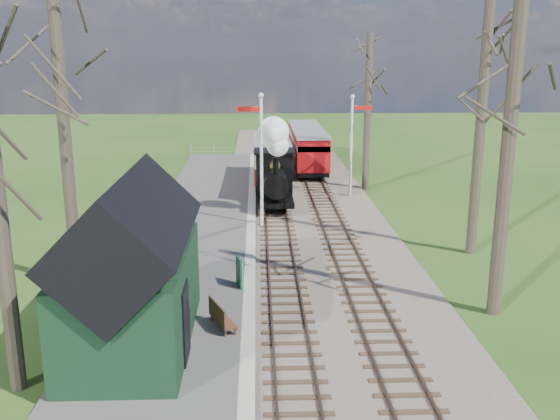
{
  "coord_description": "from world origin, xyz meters",
  "views": [
    {
      "loc": [
        -0.9,
        -11.97,
        8.04
      ],
      "look_at": [
        0.03,
        13.09,
        1.6
      ],
      "focal_mm": 40.0,
      "sensor_mm": 36.0,
      "label": 1
    }
  ],
  "objects": [
    {
      "name": "semaphore_far",
      "position": [
        4.37,
        22.0,
        3.35
      ],
      "size": [
        1.22,
        0.24,
        5.72
      ],
      "color": "silver",
      "rests_on": "ground"
    },
    {
      "name": "track_far",
      "position": [
        2.6,
        22.0,
        0.1
      ],
      "size": [
        1.6,
        60.0,
        0.15
      ],
      "color": "brown",
      "rests_on": "ground"
    },
    {
      "name": "person",
      "position": [
        -2.94,
        4.06,
        0.96
      ],
      "size": [
        0.43,
        0.59,
        1.51
      ],
      "primitive_type": "imported",
      "rotation": [
        0.0,
        0.0,
        1.44
      ],
      "color": "#1A1F2F",
      "rests_on": "platform"
    },
    {
      "name": "locomotive",
      "position": [
        -0.01,
        19.41,
        2.19
      ],
      "size": [
        1.91,
        4.46,
        4.78
      ],
      "color": "black",
      "rests_on": "ground"
    },
    {
      "name": "semaphore_near",
      "position": [
        -0.77,
        16.0,
        3.62
      ],
      "size": [
        1.22,
        0.24,
        6.22
      ],
      "color": "silver",
      "rests_on": "ground"
    },
    {
      "name": "sign_board",
      "position": [
        -1.54,
        8.09,
        0.71
      ],
      "size": [
        0.25,
        0.69,
        1.02
      ],
      "color": "#0F4828",
      "rests_on": "platform"
    },
    {
      "name": "distant_hills",
      "position": [
        1.4,
        64.38,
        -16.21
      ],
      "size": [
        114.4,
        48.0,
        22.02
      ],
      "color": "#385B23",
      "rests_on": "ground"
    },
    {
      "name": "station_shed",
      "position": [
        -4.3,
        4.0,
        2.27
      ],
      "size": [
        3.25,
        6.3,
        4.78
      ],
      "color": "black",
      "rests_on": "platform"
    },
    {
      "name": "fence_line",
      "position": [
        0.3,
        36.0,
        0.55
      ],
      "size": [
        12.6,
        0.08,
        1.0
      ],
      "color": "slate",
      "rests_on": "ground"
    },
    {
      "name": "bare_trees",
      "position": [
        1.33,
        10.1,
        5.21
      ],
      "size": [
        15.51,
        22.39,
        12.0
      ],
      "color": "#382D23",
      "rests_on": "ground"
    },
    {
      "name": "red_carriage_a",
      "position": [
        2.6,
        28.31,
        1.55
      ],
      "size": [
        2.15,
        5.33,
        2.26
      ],
      "color": "black",
      "rests_on": "ground"
    },
    {
      "name": "bench",
      "position": [
        -2.02,
        4.8,
        0.57
      ],
      "size": [
        0.89,
        1.41,
        0.78
      ],
      "color": "#4E2D1C",
      "rests_on": "platform"
    },
    {
      "name": "platform",
      "position": [
        -3.5,
        14.0,
        0.1
      ],
      "size": [
        5.0,
        44.0,
        0.2
      ],
      "primitive_type": "cube",
      "color": "#474442",
      "rests_on": "ground"
    },
    {
      "name": "red_carriage_b",
      "position": [
        2.6,
        33.81,
        1.55
      ],
      "size": [
        2.15,
        5.33,
        2.26
      ],
      "color": "black",
      "rests_on": "ground"
    },
    {
      "name": "coach",
      "position": [
        0.0,
        25.48,
        1.6
      ],
      "size": [
        2.23,
        7.64,
        2.35
      ],
      "color": "black",
      "rests_on": "ground"
    },
    {
      "name": "track_near",
      "position": [
        0.0,
        22.0,
        0.1
      ],
      "size": [
        1.6,
        60.0,
        0.15
      ],
      "color": "brown",
      "rests_on": "ground"
    },
    {
      "name": "coping_strip",
      "position": [
        -1.2,
        14.0,
        0.1
      ],
      "size": [
        0.4,
        44.0,
        0.21
      ],
      "primitive_type": "cube",
      "color": "#B2AD9E",
      "rests_on": "ground"
    },
    {
      "name": "ballast_bed",
      "position": [
        1.3,
        22.0,
        0.05
      ],
      "size": [
        8.0,
        60.0,
        0.1
      ],
      "primitive_type": "cube",
      "color": "brown",
      "rests_on": "ground"
    }
  ]
}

